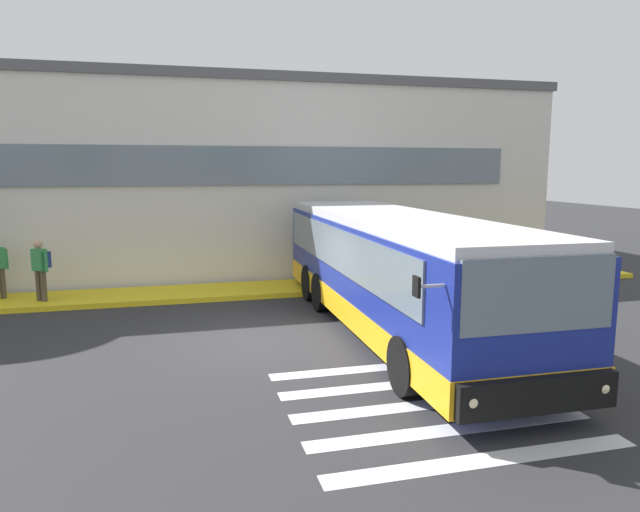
% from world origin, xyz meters
% --- Properties ---
extents(ground_plane, '(80.00, 90.00, 0.02)m').
position_xyz_m(ground_plane, '(0.00, 0.00, -0.01)').
color(ground_plane, '#2B2B2D').
rests_on(ground_plane, ground).
extents(bay_paint_stripes, '(4.40, 3.96, 0.01)m').
position_xyz_m(bay_paint_stripes, '(2.00, -4.20, 0.00)').
color(bay_paint_stripes, silver).
rests_on(bay_paint_stripes, ground).
extents(terminal_building, '(24.66, 13.80, 6.72)m').
position_xyz_m(terminal_building, '(-0.69, 11.65, 3.35)').
color(terminal_building, silver).
rests_on(terminal_building, ground).
extents(boarding_curb, '(26.86, 2.00, 0.15)m').
position_xyz_m(boarding_curb, '(0.00, 4.80, 0.07)').
color(boarding_curb, yellow).
rests_on(boarding_curb, ground).
extents(bus_main_foreground, '(3.16, 11.08, 2.70)m').
position_xyz_m(bus_main_foreground, '(3.07, -0.15, 1.33)').
color(bus_main_foreground, navy).
rests_on(bus_main_foreground, ground).
extents(passenger_by_doorway, '(0.52, 0.50, 1.68)m').
position_xyz_m(passenger_by_doorway, '(-5.28, 4.50, 1.11)').
color(passenger_by_doorway, '#4C4233').
rests_on(passenger_by_doorway, boarding_curb).
extents(safety_bollard_yellow, '(0.18, 0.18, 0.90)m').
position_xyz_m(safety_bollard_yellow, '(2.88, 3.60, 0.45)').
color(safety_bollard_yellow, yellow).
rests_on(safety_bollard_yellow, ground).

